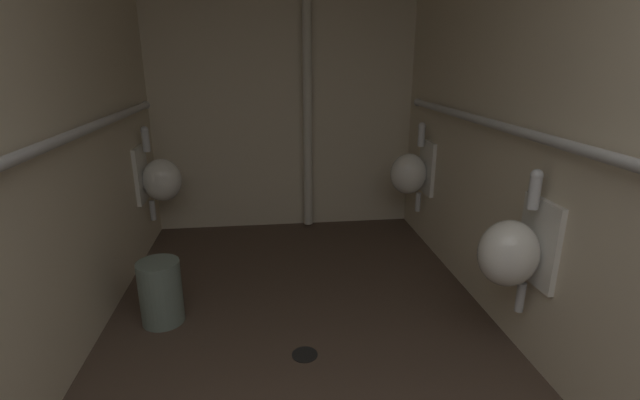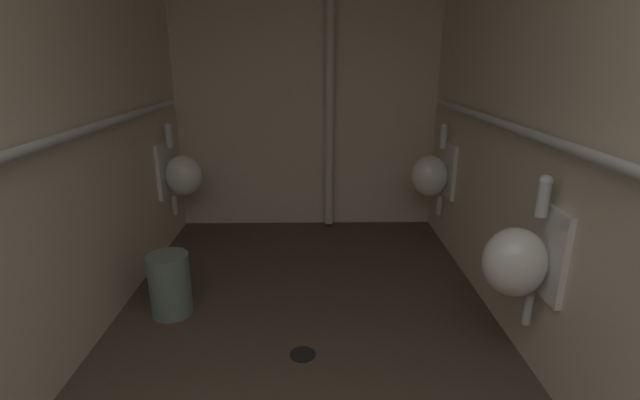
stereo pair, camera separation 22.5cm
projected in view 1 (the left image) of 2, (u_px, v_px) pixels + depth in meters
The scene contains 11 objects.
floor at pixel (309, 381), 2.29m from camera, with size 2.45×4.47×0.08m, color #47382D.
wall_right at pixel (573, 105), 2.01m from camera, with size 0.06×4.47×2.66m, color beige.
wall_back at pixel (283, 81), 3.96m from camera, with size 2.45×0.06×2.66m, color beige.
urinal_left_mid at pixel (159, 179), 3.54m from camera, with size 0.32×0.30×0.76m.
urinal_right_mid at pixel (513, 251), 2.22m from camera, with size 0.32×0.30×0.76m.
urinal_right_far at pixel (411, 172), 3.73m from camera, with size 0.32×0.30×0.76m.
supply_pipe_left at pixel (34, 151), 1.81m from camera, with size 0.06×3.75×0.06m.
supply_pipe_right at pixel (551, 141), 2.03m from camera, with size 0.06×3.73×0.06m.
standpipe_back_wall at pixel (307, 82), 3.88m from camera, with size 0.08×0.08×2.61m, color beige.
floor_drain at pixel (305, 354), 2.42m from camera, with size 0.14×0.14×0.01m, color black.
waste_bin at pixel (161, 292), 2.68m from camera, with size 0.25×0.25×0.39m, color slate.
Camera 1 is at (-0.18, 0.28, 1.53)m, focal length 25.28 mm.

